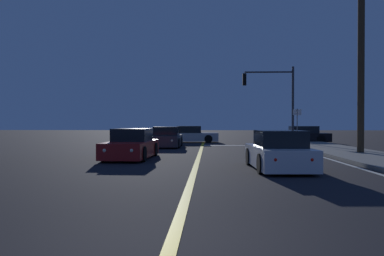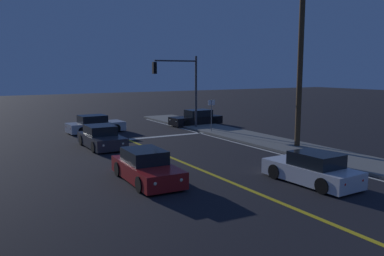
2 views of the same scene
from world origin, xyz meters
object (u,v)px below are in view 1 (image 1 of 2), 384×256
Objects in this scene: car_far_approaching_red at (131,145)px; car_lead_oncoming_charcoal at (166,138)px; traffic_signal_near_right at (275,93)px; car_mid_block_black at (301,136)px; street_sign_corner at (297,121)px; utility_pole_right at (361,42)px; car_following_oncoming_silver at (191,135)px; car_side_waiting_white at (278,152)px.

car_far_approaching_red is 8.41m from car_lead_oncoming_charcoal.
car_mid_block_black is at bearing -145.63° from traffic_signal_near_right.
car_far_approaching_red is 13.60m from street_sign_corner.
car_far_approaching_red is 15.41m from traffic_signal_near_right.
car_far_approaching_red is at bearing -134.55° from street_sign_corner.
car_lead_oncoming_charcoal is 13.02m from utility_pole_right.
utility_pole_right is at bearing -79.47° from street_sign_corner.
car_following_oncoming_silver and car_side_waiting_white have the same top height.
car_following_oncoming_silver is 0.40× the size of utility_pole_right.
car_side_waiting_white is 0.40× the size of utility_pole_right.
car_side_waiting_white is at bearing 81.02° from traffic_signal_near_right.
car_side_waiting_white is 16.81m from traffic_signal_near_right.
traffic_signal_near_right is (2.57, 16.28, 3.32)m from car_side_waiting_white.
street_sign_corner is (9.50, 9.65, 1.14)m from car_far_approaching_red.
utility_pole_right is 8.57m from street_sign_corner.
utility_pole_right reaches higher than car_side_waiting_white.
car_following_oncoming_silver is (2.01, 14.42, -0.00)m from car_far_approaching_red.
car_mid_block_black is at bearing -125.67° from car_far_approaching_red.
traffic_signal_near_right reaches higher than car_far_approaching_red.
car_side_waiting_white is at bearing 148.71° from car_far_approaching_red.
car_lead_oncoming_charcoal is at bearing -171.87° from street_sign_corner.
utility_pole_right is (10.27, -6.26, 4.98)m from car_lead_oncoming_charcoal.
utility_pole_right is at bearing 103.43° from traffic_signal_near_right.
car_far_approaching_red is 7.00m from car_side_waiting_white.
car_far_approaching_red is 1.03× the size of car_lead_oncoming_charcoal.
traffic_signal_near_right is (7.81, 4.07, 3.32)m from car_lead_oncoming_charcoal.
street_sign_corner is at bearing 100.53° from utility_pole_right.
car_mid_block_black is at bearing 84.96° from car_following_oncoming_silver.
traffic_signal_near_right is at bearing -122.28° from car_far_approaching_red.
utility_pole_right is at bearing 148.38° from car_lead_oncoming_charcoal.
traffic_signal_near_right is at bearing 122.86° from car_mid_block_black.
street_sign_corner is at bearing -172.13° from car_lead_oncoming_charcoal.
utility_pole_right is 4.17× the size of street_sign_corner.
car_side_waiting_white is at bearing 112.94° from car_lead_oncoming_charcoal.
car_far_approaching_red and car_following_oncoming_silver have the same top height.
car_far_approaching_red is 1.76× the size of street_sign_corner.
traffic_signal_near_right is at bearing -152.73° from car_lead_oncoming_charcoal.
street_sign_corner is (3.64, 13.48, 1.14)m from car_side_waiting_white.
car_mid_block_black is 1.78× the size of street_sign_corner.
street_sign_corner is at bearing 110.84° from traffic_signal_near_right.
utility_pole_right is (10.90, 2.13, 4.98)m from car_far_approaching_red.
car_side_waiting_white is at bearing -130.26° from utility_pole_right.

